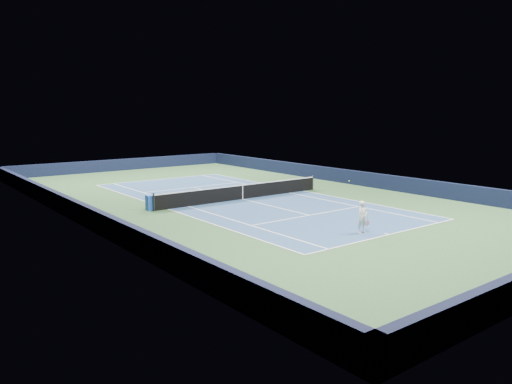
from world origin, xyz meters
TOP-DOWN VIEW (x-y plane):
  - ground at (0.00, 0.00)m, footprint 40.00×40.00m
  - wall_far at (0.00, 19.82)m, footprint 22.00×0.35m
  - wall_right at (10.82, 0.00)m, footprint 0.35×40.00m
  - wall_left at (-10.82, 0.00)m, footprint 0.35×40.00m
  - court_surface at (0.00, 0.00)m, footprint 10.97×23.77m
  - baseline_far at (0.00, 11.88)m, footprint 10.97×0.08m
  - baseline_near at (0.00, -11.88)m, footprint 10.97×0.08m
  - sideline_doubles_right at (5.49, 0.00)m, footprint 0.08×23.77m
  - sideline_doubles_left at (-5.49, 0.00)m, footprint 0.08×23.77m
  - sideline_singles_right at (4.12, 0.00)m, footprint 0.08×23.77m
  - sideline_singles_left at (-4.12, 0.00)m, footprint 0.08×23.77m
  - service_line_far at (0.00, 6.40)m, footprint 8.23×0.08m
  - service_line_near at (0.00, -6.40)m, footprint 8.23×0.08m
  - center_service_line at (0.00, 0.00)m, footprint 0.08×12.80m
  - center_mark_far at (0.00, 11.73)m, footprint 0.08×0.30m
  - center_mark_near at (0.00, -11.73)m, footprint 0.08×0.30m
  - tennis_net at (0.00, 0.00)m, footprint 12.90×0.10m
  - sponsor_cube at (-6.40, 0.36)m, footprint 0.60×0.52m
  - tennis_player at (-0.83, -10.91)m, footprint 0.75×1.23m

SIDE VIEW (x-z plane):
  - ground at x=0.00m, z-range 0.00..0.00m
  - court_surface at x=0.00m, z-range 0.00..0.01m
  - baseline_far at x=0.00m, z-range 0.01..0.01m
  - baseline_near at x=0.00m, z-range 0.01..0.01m
  - sideline_doubles_right at x=5.49m, z-range 0.01..0.01m
  - sideline_doubles_left at x=-5.49m, z-range 0.01..0.01m
  - sideline_singles_right at x=4.12m, z-range 0.01..0.01m
  - sideline_singles_left at x=-4.12m, z-range 0.01..0.01m
  - service_line_far at x=0.00m, z-range 0.01..0.01m
  - service_line_near at x=0.00m, z-range 0.01..0.01m
  - center_service_line at x=0.00m, z-range 0.01..0.01m
  - center_mark_far at x=0.00m, z-range 0.01..0.01m
  - center_mark_near at x=0.00m, z-range 0.01..0.01m
  - sponsor_cube at x=-6.40m, z-range 0.00..0.89m
  - tennis_net at x=0.00m, z-range -0.03..1.04m
  - wall_far at x=0.00m, z-range 0.00..1.10m
  - wall_right at x=10.82m, z-range 0.00..1.10m
  - wall_left at x=-10.82m, z-range 0.00..1.10m
  - tennis_player at x=-0.83m, z-range -0.44..2.01m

